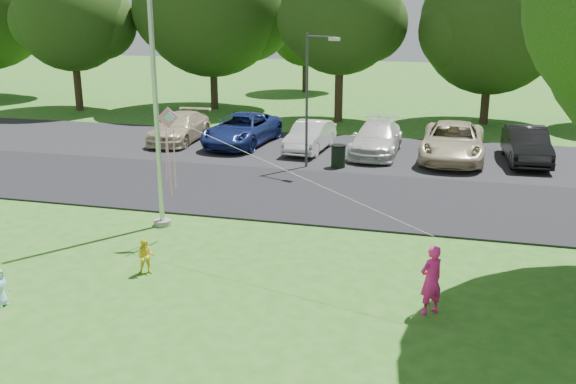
% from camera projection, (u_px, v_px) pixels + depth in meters
% --- Properties ---
extents(ground, '(120.00, 120.00, 0.00)m').
position_uv_depth(ground, '(214.00, 319.00, 13.15)').
color(ground, '#2B661A').
rests_on(ground, ground).
extents(park_road, '(60.00, 6.00, 0.06)m').
position_uv_depth(park_road, '(310.00, 195.00, 21.49)').
color(park_road, black).
rests_on(park_road, ground).
extents(parking_strip, '(42.00, 7.00, 0.06)m').
position_uv_depth(parking_strip, '(344.00, 152.00, 27.52)').
color(parking_strip, black).
rests_on(parking_strip, ground).
extents(flagpole, '(0.50, 0.50, 10.00)m').
position_uv_depth(flagpole, '(154.00, 81.00, 17.45)').
color(flagpole, '#B7BABF').
rests_on(flagpole, ground).
extents(street_lamp, '(1.37, 0.69, 5.15)m').
position_uv_depth(street_lamp, '(311.00, 89.00, 24.02)').
color(street_lamp, '#3F3F44').
rests_on(street_lamp, ground).
extents(trash_can, '(0.59, 0.59, 0.94)m').
position_uv_depth(trash_can, '(338.00, 157.00, 24.82)').
color(trash_can, black).
rests_on(trash_can, ground).
extents(tree_row, '(64.35, 11.94, 10.88)m').
position_uv_depth(tree_row, '(405.00, 12.00, 33.61)').
color(tree_row, '#332316').
rests_on(tree_row, ground).
extents(horizon_trees, '(77.46, 7.20, 7.02)m').
position_uv_depth(horizon_trees, '(453.00, 32.00, 42.36)').
color(horizon_trees, '#332316').
rests_on(horizon_trees, ground).
extents(parked_cars, '(16.84, 5.77, 1.48)m').
position_uv_depth(parked_cars, '(346.00, 136.00, 27.25)').
color(parked_cars, '#C6B793').
rests_on(parked_cars, ground).
extents(woman, '(0.65, 0.64, 1.51)m').
position_uv_depth(woman, '(431.00, 280.00, 13.17)').
color(woman, '#FF218B').
rests_on(woman, ground).
extents(child_yellow, '(0.52, 0.47, 0.89)m').
position_uv_depth(child_yellow, '(146.00, 257.00, 15.19)').
color(child_yellow, yellow).
rests_on(child_yellow, ground).
extents(kite, '(7.21, 2.89, 2.46)m').
position_uv_depth(kite, '(175.00, 137.00, 16.55)').
color(kite, pink).
rests_on(kite, ground).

